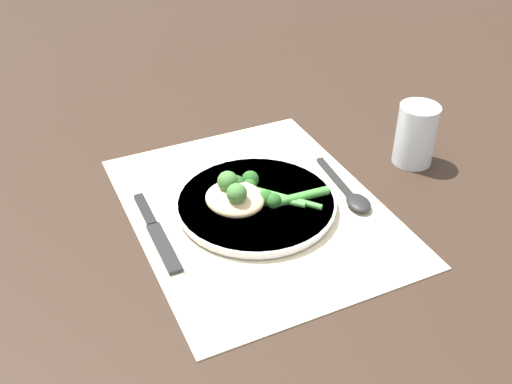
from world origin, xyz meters
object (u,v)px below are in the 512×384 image
Objects in this scene: plate at (256,203)px; broccoli_stalk_front at (239,187)px; broccoli_stalk_rear at (282,198)px; spoon at (353,197)px; chicken_fillet at (235,199)px; knife at (155,230)px; water_glass at (416,135)px; broccoli_stalk_right at (259,185)px.

plate is 0.04m from broccoli_stalk_front.
spoon is at bearing -97.02° from broccoli_stalk_rear.
chicken_fillet is 0.60× the size of knife.
water_glass is at bearing -87.80° from chicken_fillet.
broccoli_stalk_front is 0.03m from broccoli_stalk_right.
chicken_fillet is at bearing 90.21° from plate.
water_glass reaches higher than broccoli_stalk_right.
spoon reaches higher than knife.
spoon is at bearing -66.00° from broccoli_stalk_right.
chicken_fillet and broccoli_stalk_right have the same top height.
plate is 2.21× the size of broccoli_stalk_rear.
broccoli_stalk_rear is at bearing -109.50° from broccoli_stalk_right.
broccoli_stalk_right is at bearing -21.27° from spoon.
broccoli_stalk_right is at bearing 23.30° from broccoli_stalk_rear.
broccoli_stalk_rear is at bearing -110.17° from chicken_fillet.
spoon is (-0.05, -0.30, 0.00)m from knife.
knife is 1.81× the size of water_glass.
chicken_fillet is at bearing 92.20° from water_glass.
spoon is (-0.06, -0.13, -0.02)m from broccoli_stalk_right.
water_glass is (0.04, -0.26, 0.02)m from broccoli_stalk_rear.
spoon is (-0.02, -0.11, -0.02)m from broccoli_stalk_rear.
plate is 2.14× the size of chicken_fillet.
water_glass reaches higher than broccoli_stalk_rear.
plate is at bearing -89.79° from chicken_fillet.
plate is 0.03m from broccoli_stalk_right.
knife is 0.45m from water_glass.
chicken_fillet is 0.97× the size of broccoli_stalk_right.
spoon is (-0.04, -0.18, -0.02)m from chicken_fillet.
water_glass is (0.01, -0.29, 0.04)m from plate.
spoon is (-0.07, -0.16, -0.02)m from broccoli_stalk_front.
knife is (-0.01, 0.14, -0.02)m from broccoli_stalk_front.
broccoli_stalk_right is 1.06× the size of broccoli_stalk_rear.
broccoli_stalk_front is 0.64× the size of spoon.
broccoli_stalk_rear is (-0.05, -0.05, -0.00)m from broccoli_stalk_front.
knife is at bearing 82.08° from broccoli_stalk_rear.
knife is at bearing -5.65° from spoon.
broccoli_stalk_rear is 0.19m from knife.
broccoli_stalk_front reaches higher than knife.
chicken_fillet is 0.33m from water_glass.
broccoli_stalk_front is (0.03, -0.02, -0.00)m from chicken_fillet.
water_glass is at bearing -154.90° from spoon.
chicken_fillet is 1.08× the size of water_glass.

